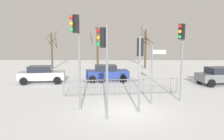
{
  "coord_description": "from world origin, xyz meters",
  "views": [
    {
      "loc": [
        -0.59,
        -11.33,
        3.68
      ],
      "look_at": [
        -0.71,
        3.51,
        1.7
      ],
      "focal_mm": 36.25,
      "sensor_mm": 36.0,
      "label": 1
    }
  ],
  "objects_px": {
    "traffic_light_foreground_right": "(140,57)",
    "bare_tree_centre": "(98,47)",
    "car_blue_mid": "(107,73)",
    "bare_tree_right": "(145,47)",
    "traffic_light_foreground_left": "(77,40)",
    "car_silver_near": "(42,74)",
    "traffic_light_rear_right": "(181,44)",
    "bare_tree_left": "(52,49)",
    "direction_sign_post": "(153,72)",
    "car_grey_far": "(220,76)",
    "traffic_light_mid_left": "(104,51)"
  },
  "relations": [
    {
      "from": "direction_sign_post",
      "to": "bare_tree_right",
      "type": "distance_m",
      "value": 16.89
    },
    {
      "from": "traffic_light_foreground_right",
      "to": "car_grey_far",
      "type": "height_order",
      "value": "traffic_light_foreground_right"
    },
    {
      "from": "traffic_light_foreground_left",
      "to": "car_silver_near",
      "type": "distance_m",
      "value": 9.24
    },
    {
      "from": "car_silver_near",
      "to": "car_blue_mid",
      "type": "xyz_separation_m",
      "value": [
        5.58,
        0.92,
        0.0
      ]
    },
    {
      "from": "car_silver_near",
      "to": "bare_tree_right",
      "type": "relative_size",
      "value": 0.73
    },
    {
      "from": "traffic_light_rear_right",
      "to": "traffic_light_foreground_left",
      "type": "relative_size",
      "value": 0.94
    },
    {
      "from": "traffic_light_rear_right",
      "to": "traffic_light_mid_left",
      "type": "xyz_separation_m",
      "value": [
        -4.41,
        -3.13,
        -0.27
      ]
    },
    {
      "from": "bare_tree_centre",
      "to": "bare_tree_right",
      "type": "distance_m",
      "value": 6.26
    },
    {
      "from": "direction_sign_post",
      "to": "car_silver_near",
      "type": "xyz_separation_m",
      "value": [
        -8.45,
        6.43,
        -1.11
      ]
    },
    {
      "from": "traffic_light_foreground_right",
      "to": "bare_tree_centre",
      "type": "bearing_deg",
      "value": 113.88
    },
    {
      "from": "traffic_light_mid_left",
      "to": "direction_sign_post",
      "type": "height_order",
      "value": "traffic_light_mid_left"
    },
    {
      "from": "car_blue_mid",
      "to": "traffic_light_foreground_left",
      "type": "bearing_deg",
      "value": -105.24
    },
    {
      "from": "direction_sign_post",
      "to": "car_silver_near",
      "type": "relative_size",
      "value": 0.84
    },
    {
      "from": "traffic_light_foreground_right",
      "to": "direction_sign_post",
      "type": "distance_m",
      "value": 1.9
    },
    {
      "from": "car_grey_far",
      "to": "traffic_light_rear_right",
      "type": "bearing_deg",
      "value": -142.75
    },
    {
      "from": "car_grey_far",
      "to": "bare_tree_right",
      "type": "height_order",
      "value": "bare_tree_right"
    },
    {
      "from": "car_grey_far",
      "to": "car_blue_mid",
      "type": "xyz_separation_m",
      "value": [
        -9.43,
        1.65,
        0.0
      ]
    },
    {
      "from": "bare_tree_centre",
      "to": "bare_tree_left",
      "type": "bearing_deg",
      "value": 176.93
    },
    {
      "from": "traffic_light_rear_right",
      "to": "direction_sign_post",
      "type": "height_order",
      "value": "traffic_light_rear_right"
    },
    {
      "from": "car_silver_near",
      "to": "traffic_light_rear_right",
      "type": "bearing_deg",
      "value": -37.75
    },
    {
      "from": "traffic_light_mid_left",
      "to": "car_silver_near",
      "type": "distance_m",
      "value": 10.92
    },
    {
      "from": "car_grey_far",
      "to": "car_silver_near",
      "type": "bearing_deg",
      "value": 167.94
    },
    {
      "from": "car_blue_mid",
      "to": "traffic_light_foreground_right",
      "type": "bearing_deg",
      "value": -84.23
    },
    {
      "from": "traffic_light_foreground_left",
      "to": "car_blue_mid",
      "type": "relative_size",
      "value": 1.27
    },
    {
      "from": "bare_tree_left",
      "to": "direction_sign_post",
      "type": "bearing_deg",
      "value": -57.57
    },
    {
      "from": "bare_tree_right",
      "to": "bare_tree_left",
      "type": "bearing_deg",
      "value": -175.35
    },
    {
      "from": "traffic_light_rear_right",
      "to": "bare_tree_left",
      "type": "bearing_deg",
      "value": -9.76
    },
    {
      "from": "traffic_light_rear_right",
      "to": "traffic_light_mid_left",
      "type": "relative_size",
      "value": 1.09
    },
    {
      "from": "traffic_light_foreground_right",
      "to": "bare_tree_left",
      "type": "height_order",
      "value": "bare_tree_left"
    },
    {
      "from": "car_grey_far",
      "to": "bare_tree_left",
      "type": "relative_size",
      "value": 0.84
    },
    {
      "from": "traffic_light_mid_left",
      "to": "car_grey_far",
      "type": "distance_m",
      "value": 12.59
    },
    {
      "from": "car_grey_far",
      "to": "car_blue_mid",
      "type": "height_order",
      "value": "same"
    },
    {
      "from": "bare_tree_centre",
      "to": "traffic_light_foreground_left",
      "type": "bearing_deg",
      "value": -89.51
    },
    {
      "from": "car_blue_mid",
      "to": "bare_tree_right",
      "type": "bearing_deg",
      "value": 56.36
    },
    {
      "from": "direction_sign_post",
      "to": "car_grey_far",
      "type": "relative_size",
      "value": 0.84
    },
    {
      "from": "traffic_light_rear_right",
      "to": "car_blue_mid",
      "type": "relative_size",
      "value": 1.18
    },
    {
      "from": "traffic_light_mid_left",
      "to": "car_silver_near",
      "type": "height_order",
      "value": "traffic_light_mid_left"
    },
    {
      "from": "car_silver_near",
      "to": "car_grey_far",
      "type": "xyz_separation_m",
      "value": [
        15.01,
        -0.73,
        0.0
      ]
    },
    {
      "from": "bare_tree_left",
      "to": "traffic_light_foreground_right",
      "type": "bearing_deg",
      "value": -61.98
    },
    {
      "from": "traffic_light_rear_right",
      "to": "bare_tree_left",
      "type": "distance_m",
      "value": 19.23
    },
    {
      "from": "traffic_light_rear_right",
      "to": "bare_tree_right",
      "type": "xyz_separation_m",
      "value": [
        0.12,
        16.14,
        -0.71
      ]
    },
    {
      "from": "traffic_light_mid_left",
      "to": "direction_sign_post",
      "type": "distance_m",
      "value": 3.88
    },
    {
      "from": "car_grey_far",
      "to": "bare_tree_centre",
      "type": "relative_size",
      "value": 0.76
    },
    {
      "from": "car_grey_far",
      "to": "bare_tree_right",
      "type": "bearing_deg",
      "value": 103.73
    },
    {
      "from": "traffic_light_foreground_right",
      "to": "direction_sign_post",
      "type": "height_order",
      "value": "traffic_light_foreground_right"
    },
    {
      "from": "bare_tree_left",
      "to": "bare_tree_centre",
      "type": "height_order",
      "value": "bare_tree_centre"
    },
    {
      "from": "traffic_light_foreground_left",
      "to": "car_silver_near",
      "type": "xyz_separation_m",
      "value": [
        -4.33,
        7.63,
        -2.91
      ]
    },
    {
      "from": "traffic_light_foreground_left",
      "to": "bare_tree_centre",
      "type": "bearing_deg",
      "value": -34.21
    },
    {
      "from": "bare_tree_centre",
      "to": "bare_tree_right",
      "type": "height_order",
      "value": "bare_tree_right"
    },
    {
      "from": "traffic_light_mid_left",
      "to": "bare_tree_right",
      "type": "height_order",
      "value": "bare_tree_right"
    }
  ]
}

